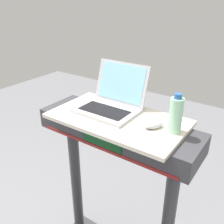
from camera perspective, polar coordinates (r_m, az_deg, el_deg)
name	(u,v)px	position (r m, az deg, el deg)	size (l,w,h in m)	color
desk_board	(117,119)	(1.33, 1.23, -1.58)	(0.71, 0.40, 0.02)	beige
laptop	(111,101)	(1.40, -0.18, 2.45)	(0.33, 0.30, 0.24)	#B7B7BC
computer_mouse	(153,124)	(1.24, 9.28, -2.78)	(0.06, 0.10, 0.03)	#B2B2B7
water_bottle	(176,115)	(1.19, 14.16, -0.59)	(0.06, 0.06, 0.19)	#9EDBB2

